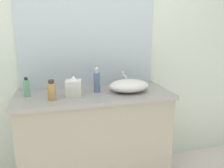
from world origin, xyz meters
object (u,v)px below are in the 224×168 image
sink_basin (129,86)px  lotion_bottle (27,88)px  perfume_bottle (52,91)px  tissue_box (74,87)px  soap_dispenser (97,81)px

sink_basin → lotion_bottle: size_ratio=2.20×
sink_basin → perfume_bottle: perfume_bottle is taller
sink_basin → tissue_box: (-0.49, 0.00, 0.02)m
sink_basin → perfume_bottle: size_ratio=2.22×
sink_basin → soap_dispenser: size_ratio=1.60×
tissue_box → sink_basin: bearing=-0.4°
lotion_bottle → perfume_bottle: 0.25m
soap_dispenser → perfume_bottle: size_ratio=1.39×
soap_dispenser → perfume_bottle: soap_dispenser is taller
sink_basin → lotion_bottle: (-0.88, 0.08, 0.02)m
sink_basin → soap_dispenser: bearing=167.0°
soap_dispenser → sink_basin: bearing=-13.0°
lotion_bottle → soap_dispenser: bearing=-1.8°
sink_basin → tissue_box: tissue_box is taller
soap_dispenser → tissue_box: soap_dispenser is taller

